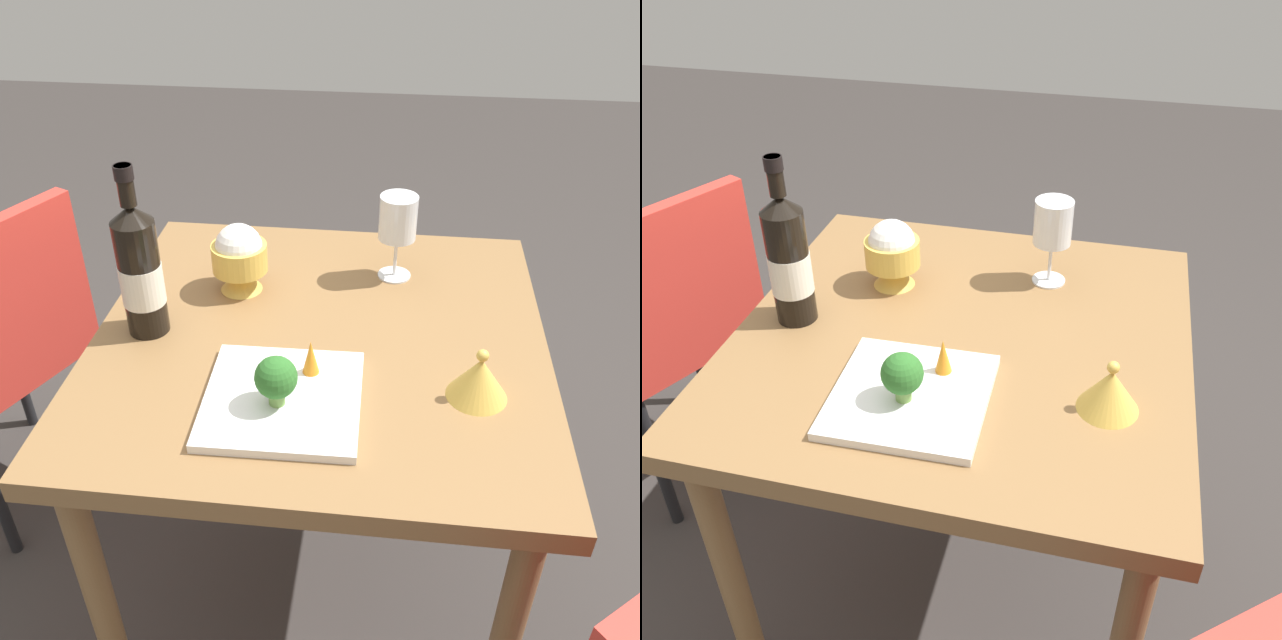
# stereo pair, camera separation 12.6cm
# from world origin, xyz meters

# --- Properties ---
(ground_plane) EXTENTS (8.00, 8.00, 0.00)m
(ground_plane) POSITION_xyz_m (0.00, 0.00, 0.00)
(ground_plane) COLOR #383330
(dining_table) EXTENTS (0.82, 0.82, 0.74)m
(dining_table) POSITION_xyz_m (0.00, 0.00, 0.65)
(dining_table) COLOR olive
(dining_table) RESTS_ON ground_plane
(chair_near_window) EXTENTS (0.53, 0.53, 0.85)m
(chair_near_window) POSITION_xyz_m (-0.18, -0.77, 0.53)
(chair_near_window) COLOR red
(chair_near_window) RESTS_ON ground_plane
(wine_bottle) EXTENTS (0.08, 0.08, 0.32)m
(wine_bottle) POSITION_xyz_m (0.02, -0.32, 0.87)
(wine_bottle) COLOR black
(wine_bottle) RESTS_ON dining_table
(wine_glass) EXTENTS (0.08, 0.08, 0.18)m
(wine_glass) POSITION_xyz_m (-0.22, 0.13, 0.87)
(wine_glass) COLOR white
(wine_glass) RESTS_ON dining_table
(rice_bowl) EXTENTS (0.11, 0.11, 0.14)m
(rice_bowl) POSITION_xyz_m (-0.14, -0.18, 0.82)
(rice_bowl) COLOR gold
(rice_bowl) RESTS_ON dining_table
(rice_bowl_lid) EXTENTS (0.10, 0.10, 0.09)m
(rice_bowl_lid) POSITION_xyz_m (0.14, 0.27, 0.78)
(rice_bowl_lid) COLOR gold
(rice_bowl_lid) RESTS_ON dining_table
(serving_plate) EXTENTS (0.26, 0.26, 0.02)m
(serving_plate) POSITION_xyz_m (0.20, -0.04, 0.75)
(serving_plate) COLOR white
(serving_plate) RESTS_ON dining_table
(broccoli_floret) EXTENTS (0.07, 0.07, 0.09)m
(broccoli_floret) POSITION_xyz_m (0.22, -0.04, 0.81)
(broccoli_floret) COLOR #729E4C
(broccoli_floret) RESTS_ON serving_plate
(carrot_garnish_left) EXTENTS (0.03, 0.03, 0.06)m
(carrot_garnish_left) POSITION_xyz_m (0.13, 0.00, 0.79)
(carrot_garnish_left) COLOR orange
(carrot_garnish_left) RESTS_ON serving_plate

